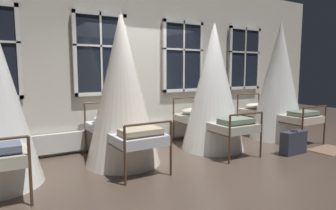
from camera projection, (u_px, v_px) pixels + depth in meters
The scene contains 8 objects.
ground at pixel (176, 157), 5.41m from camera, with size 19.33×19.33×0.00m, color #4C3D33.
back_wall_with_windows at pixel (143, 61), 6.33m from camera, with size 10.67×0.10×3.58m, color beige.
window_bank at pixel (146, 95), 6.31m from camera, with size 6.91×0.10×2.64m.
cot_second at pixel (122, 91), 4.94m from camera, with size 1.27×1.93×2.59m.
cot_third at pixel (213, 88), 5.89m from camera, with size 1.27×1.94×2.56m.
cot_fourth at pixel (279, 82), 6.85m from camera, with size 1.27×1.94×2.72m.
rug_fourth at pixel (330, 150), 5.89m from camera, with size 0.80×0.56×0.01m, color brown.
suitcase_dark at pixel (293, 142), 5.61m from camera, with size 0.56×0.21×0.47m.
Camera 1 is at (-2.84, -4.43, 1.60)m, focal length 31.35 mm.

